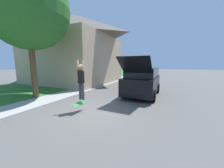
{
  "coord_description": "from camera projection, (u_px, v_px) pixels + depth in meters",
  "views": [
    {
      "loc": [
        3.47,
        -4.98,
        2.3
      ],
      "look_at": [
        0.51,
        1.39,
        1.19
      ],
      "focal_mm": 20.0,
      "sensor_mm": 36.0,
      "label": 1
    }
  ],
  "objects": [
    {
      "name": "ground_plane",
      "position": [
        91.0,
        111.0,
        6.27
      ],
      "size": [
        120.0,
        120.0,
        0.0
      ],
      "primitive_type": "plane",
      "color": "#54514F"
    },
    {
      "name": "lawn",
      "position": [
        64.0,
        83.0,
        14.97
      ],
      "size": [
        10.0,
        80.0,
        0.08
      ],
      "color": "#2D6B28",
      "rests_on": "ground_plane"
    },
    {
      "name": "sidewalk",
      "position": [
        95.0,
        86.0,
        13.14
      ],
      "size": [
        1.8,
        80.0,
        0.1
      ],
      "color": "#9E9E99",
      "rests_on": "ground_plane"
    },
    {
      "name": "house",
      "position": [
        74.0,
        48.0,
        15.76
      ],
      "size": [
        10.4,
        9.58,
        8.29
      ],
      "color": "tan",
      "rests_on": "lawn"
    },
    {
      "name": "lawn_tree_near",
      "position": [
        27.0,
        8.0,
        7.61
      ],
      "size": [
        5.01,
        5.01,
        8.14
      ],
      "color": "brown",
      "rests_on": "lawn"
    },
    {
      "name": "suv_parked",
      "position": [
        142.0,
        81.0,
        9.24
      ],
      "size": [
        2.21,
        5.14,
        2.73
      ],
      "color": "black",
      "rests_on": "ground_plane"
    },
    {
      "name": "car_down_street",
      "position": [
        137.0,
        75.0,
        20.49
      ],
      "size": [
        1.95,
        4.55,
        1.32
      ],
      "color": "silver",
      "rests_on": "ground_plane"
    },
    {
      "name": "skateboarder",
      "position": [
        81.0,
        79.0,
        5.99
      ],
      "size": [
        0.41,
        0.23,
        1.96
      ],
      "color": "#38383D",
      "rests_on": "ground_plane"
    },
    {
      "name": "skateboard",
      "position": [
        79.0,
        104.0,
        6.01
      ],
      "size": [
        0.22,
        0.81,
        0.23
      ],
      "color": "#337F3D",
      "rests_on": "ground_plane"
    }
  ]
}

